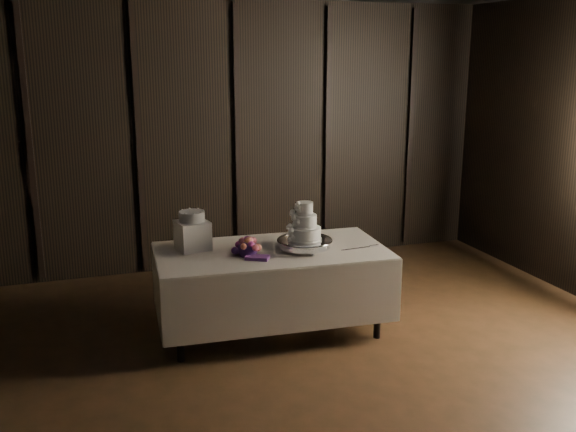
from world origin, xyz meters
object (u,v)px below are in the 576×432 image
Objects in this scene: wedding_cake at (303,226)px; box_pedestal at (193,235)px; display_table at (272,287)px; bouquet at (248,248)px; small_cake at (192,216)px; cake_stand at (305,245)px.

box_pedestal is at bearing 142.37° from wedding_cake.
bouquet is at bearing -153.96° from display_table.
bouquet reaches higher than display_table.
small_cake reaches higher than box_pedestal.
wedding_cake reaches higher than cake_stand.
display_table is 0.94m from small_cake.
display_table is at bearing 22.61° from bouquet.
wedding_cake reaches higher than display_table.
box_pedestal is at bearing 163.47° from display_table.
cake_stand is at bearing -19.47° from small_cake.
display_table is at bearing -19.96° from small_cake.
wedding_cake is 0.51m from bouquet.
display_table is 9.30× the size of small_cake.
bouquet is at bearing -178.79° from cake_stand.
box_pedestal is 1.18× the size of small_cake.
wedding_cake is 1.52× the size of small_cake.
cake_stand is 1.00m from small_cake.
bouquet is (-0.49, 0.00, -0.16)m from wedding_cake.
box_pedestal reaches higher than display_table.
wedding_cake is 0.96m from small_cake.
wedding_cake is 0.83× the size of bouquet.
display_table is 6.13× the size of wedding_cake.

